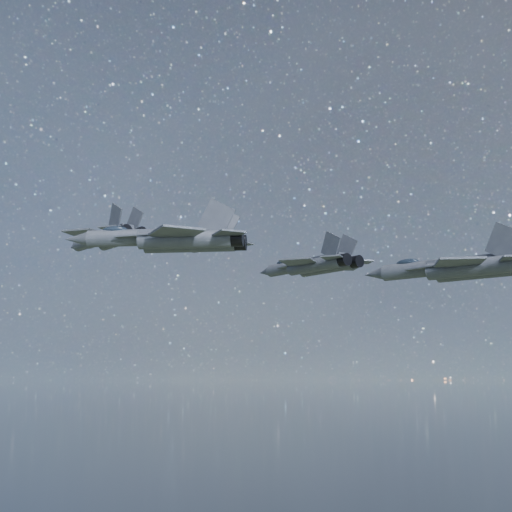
% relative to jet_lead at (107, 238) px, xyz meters
% --- Properties ---
extents(jet_lead, '(16.82, 11.12, 4.30)m').
position_rel_jet_lead_xyz_m(jet_lead, '(0.00, 0.00, 0.00)').
color(jet_lead, '#383C46').
extents(jet_left, '(18.11, 11.95, 4.64)m').
position_rel_jet_lead_xyz_m(jet_left, '(18.39, 17.46, -2.14)').
color(jet_left, '#383C46').
extents(jet_right, '(17.10, 11.33, 4.36)m').
position_rel_jet_lead_xyz_m(jet_right, '(17.84, -12.19, -3.99)').
color(jet_right, '#383C46').
extents(jet_slot, '(19.79, 13.62, 4.97)m').
position_rel_jet_lead_xyz_m(jet_slot, '(38.56, 8.68, -5.16)').
color(jet_slot, '#383C46').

